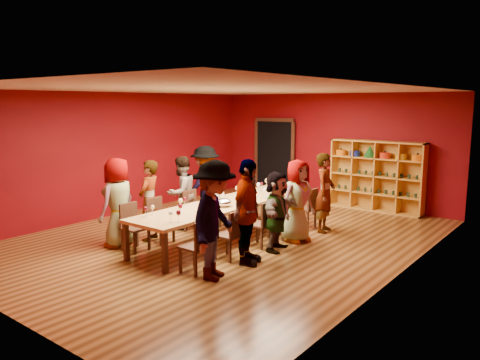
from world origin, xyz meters
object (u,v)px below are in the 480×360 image
at_px(person_right_4, 325,193).
at_px(spittoon_bowl, 223,203).
at_px(chair_person_left_0, 133,224).
at_px(person_left_2, 181,193).
at_px(person_right_2, 277,211).
at_px(person_right_3, 297,201).
at_px(chair_person_left_1, 158,218).
at_px(person_right_0, 215,220).
at_px(person_left_3, 205,184).
at_px(person_left_0, 118,202).
at_px(chair_person_right_0, 198,244).
at_px(tasting_table, 227,205).
at_px(chair_person_right_2, 263,222).
at_px(chair_person_right_3, 284,215).
at_px(wine_bottle, 269,187).
at_px(chair_person_left_2, 193,209).
at_px(person_left_1, 149,200).
at_px(chair_person_left_3, 216,203).
at_px(shelving_unit, 377,173).
at_px(chair_person_right_1, 232,232).
at_px(chair_person_right_4, 308,206).
at_px(person_right_1, 247,212).

relative_size(person_right_4, spittoon_bowl, 5.31).
relative_size(chair_person_left_0, person_left_2, 0.56).
xyz_separation_m(person_right_2, person_right_3, (0.00, 0.73, 0.08)).
xyz_separation_m(chair_person_left_1, person_right_0, (2.17, -0.78, 0.44)).
distance_m(person_left_3, person_right_2, 2.57).
relative_size(person_left_3, person_right_0, 0.95).
bearing_deg(person_right_4, person_left_0, 128.22).
bearing_deg(chair_person_right_0, person_left_0, 176.31).
height_order(person_right_0, spittoon_bowl, person_right_0).
bearing_deg(chair_person_right_0, person_right_2, 80.04).
relative_size(chair_person_right_0, spittoon_bowl, 2.78).
xyz_separation_m(person_right_0, person_right_4, (0.05, 3.52, -0.09)).
height_order(tasting_table, chair_person_right_2, chair_person_right_2).
distance_m(person_right_0, chair_person_right_3, 2.59).
distance_m(person_left_0, chair_person_left_1, 0.84).
bearing_deg(chair_person_right_2, wine_bottle, 120.50).
bearing_deg(wine_bottle, chair_person_right_3, -40.20).
distance_m(chair_person_left_1, chair_person_right_3, 2.52).
relative_size(chair_person_left_2, chair_person_right_3, 1.00).
relative_size(chair_person_left_1, chair_person_right_3, 1.00).
bearing_deg(person_right_0, chair_person_right_3, -11.71).
bearing_deg(chair_person_right_0, tasting_table, 116.50).
bearing_deg(wine_bottle, person_left_2, -131.93).
bearing_deg(chair_person_right_3, chair_person_left_0, -127.38).
relative_size(tasting_table, person_right_0, 2.40).
xyz_separation_m(person_left_1, chair_person_left_2, (0.25, 1.00, -0.32)).
bearing_deg(spittoon_bowl, person_right_3, 44.71).
bearing_deg(chair_person_left_3, person_right_0, -49.41).
bearing_deg(chair_person_right_2, shelving_unit, 83.61).
distance_m(chair_person_right_1, wine_bottle, 2.56).
height_order(person_left_2, chair_person_right_1, person_left_2).
bearing_deg(person_right_3, chair_person_right_4, 29.94).
relative_size(chair_person_left_3, chair_person_right_3, 1.00).
xyz_separation_m(chair_person_left_1, wine_bottle, (0.97, 2.47, 0.37)).
bearing_deg(chair_person_left_3, chair_person_left_2, -90.00).
bearing_deg(person_right_3, chair_person_left_3, 102.02).
bearing_deg(shelving_unit, chair_person_left_2, -117.89).
xyz_separation_m(person_right_1, person_right_2, (-0.02, 0.94, -0.16)).
bearing_deg(chair_person_left_2, chair_person_left_0, -90.00).
xyz_separation_m(chair_person_right_1, chair_person_right_4, (0.00, 2.66, 0.00)).
distance_m(person_left_2, chair_person_right_3, 2.31).
distance_m(person_left_2, chair_person_left_3, 0.88).
relative_size(tasting_table, chair_person_right_4, 5.06).
distance_m(chair_person_right_2, spittoon_bowl, 0.85).
distance_m(chair_person_right_0, person_right_1, 1.01).
distance_m(chair_person_left_0, person_right_1, 2.30).
xyz_separation_m(person_right_0, person_right_1, (-0.02, 0.86, -0.03)).
xyz_separation_m(chair_person_left_2, wine_bottle, (0.97, 1.46, 0.37)).
bearing_deg(chair_person_right_3, chair_person_right_0, -90.00).
distance_m(tasting_table, person_left_3, 1.43).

